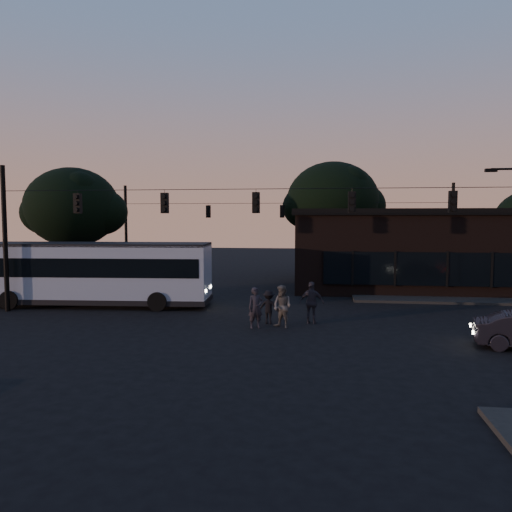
# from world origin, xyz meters

# --- Properties ---
(ground) EXTENTS (120.00, 120.00, 0.00)m
(ground) POSITION_xyz_m (0.00, 0.00, 0.00)
(ground) COLOR black
(ground) RESTS_ON ground
(sidewalk_far_right) EXTENTS (14.00, 10.00, 0.15)m
(sidewalk_far_right) POSITION_xyz_m (12.00, 14.00, 0.07)
(sidewalk_far_right) COLOR black
(sidewalk_far_right) RESTS_ON ground
(sidewalk_far_left) EXTENTS (14.00, 10.00, 0.15)m
(sidewalk_far_left) POSITION_xyz_m (-14.00, 14.00, 0.07)
(sidewalk_far_left) COLOR black
(sidewalk_far_left) RESTS_ON ground
(building) EXTENTS (15.40, 10.41, 5.40)m
(building) POSITION_xyz_m (9.00, 15.97, 2.71)
(building) COLOR black
(building) RESTS_ON ground
(tree_behind) EXTENTS (7.60, 7.60, 9.43)m
(tree_behind) POSITION_xyz_m (4.00, 22.00, 6.19)
(tree_behind) COLOR black
(tree_behind) RESTS_ON ground
(tree_left) EXTENTS (6.40, 6.40, 8.30)m
(tree_left) POSITION_xyz_m (-14.00, 13.00, 5.57)
(tree_left) COLOR black
(tree_left) RESTS_ON ground
(signal_rig_near) EXTENTS (26.24, 0.30, 7.50)m
(signal_rig_near) POSITION_xyz_m (0.00, 4.00, 4.45)
(signal_rig_near) COLOR black
(signal_rig_near) RESTS_ON ground
(signal_rig_far) EXTENTS (26.24, 0.30, 7.50)m
(signal_rig_far) POSITION_xyz_m (0.00, 20.00, 4.20)
(signal_rig_far) COLOR black
(signal_rig_far) RESTS_ON ground
(bus) EXTENTS (12.47, 3.69, 3.47)m
(bus) POSITION_xyz_m (-9.05, 6.13, 1.95)
(bus) COLOR #808CA3
(bus) RESTS_ON ground
(pedestrian_a) EXTENTS (0.77, 0.65, 1.80)m
(pedestrian_a) POSITION_xyz_m (0.28, 1.73, 0.90)
(pedestrian_a) COLOR black
(pedestrian_a) RESTS_ON ground
(pedestrian_b) EXTENTS (1.16, 1.11, 1.88)m
(pedestrian_b) POSITION_xyz_m (1.44, 1.95, 0.94)
(pedestrian_b) COLOR #4D4946
(pedestrian_b) RESTS_ON ground
(pedestrian_c) EXTENTS (1.18, 0.59, 1.93)m
(pedestrian_c) POSITION_xyz_m (2.71, 2.99, 0.97)
(pedestrian_c) COLOR #26242C
(pedestrian_c) RESTS_ON ground
(pedestrian_d) EXTENTS (1.04, 0.65, 1.55)m
(pedestrian_d) POSITION_xyz_m (0.76, 2.70, 0.77)
(pedestrian_d) COLOR black
(pedestrian_d) RESTS_ON ground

